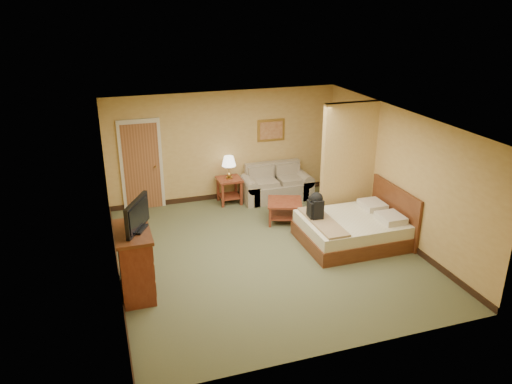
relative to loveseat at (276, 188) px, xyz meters
name	(u,v)px	position (x,y,z in m)	size (l,w,h in m)	color
floor	(266,253)	(-1.15, -2.57, -0.28)	(6.00, 6.00, 0.00)	#555A3A
ceiling	(267,120)	(-1.15, -2.57, 2.32)	(6.00, 6.00, 0.00)	white
back_wall	(225,146)	(-1.15, 0.43, 1.02)	(5.50, 0.02, 2.60)	tan
left_wall	(111,208)	(-3.90, -2.57, 1.02)	(0.02, 6.00, 2.60)	tan
right_wall	(397,174)	(1.60, -2.57, 1.02)	(0.02, 6.00, 2.60)	tan
partition	(348,163)	(1.00, -1.65, 1.02)	(1.20, 0.15, 2.60)	tan
door	(142,166)	(-3.10, 0.39, 0.76)	(0.94, 0.16, 2.10)	beige
baseboard	(226,195)	(-1.15, 0.42, -0.22)	(5.50, 0.02, 0.12)	black
loveseat	(276,188)	(0.00, 0.00, 0.00)	(1.68, 0.78, 0.85)	gray
side_table	(229,187)	(-1.15, 0.08, 0.13)	(0.56, 0.56, 0.61)	maroon
table_lamp	(229,162)	(-1.15, 0.08, 0.75)	(0.33, 0.33, 0.54)	#AD873F
coffee_table	(285,207)	(-0.29, -1.31, 0.06)	(0.94, 0.94, 0.47)	maroon
wall_picture	(271,130)	(0.00, 0.40, 1.32)	(0.68, 0.04, 0.53)	#B78E3F
dresser	(135,262)	(-3.63, -3.20, 0.30)	(0.56, 1.07, 1.14)	maroon
tv	(137,216)	(-3.53, -3.20, 1.10)	(0.44, 0.77, 0.51)	black
bed	(354,229)	(0.67, -2.67, 0.02)	(1.97, 1.66, 1.07)	#532613
backpack	(316,205)	(-0.10, -2.47, 0.54)	(0.26, 0.33, 0.55)	black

